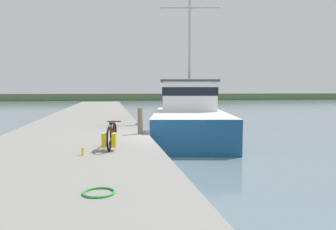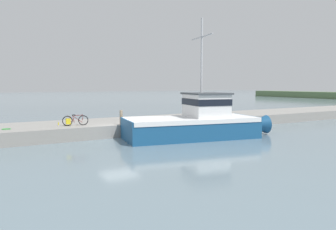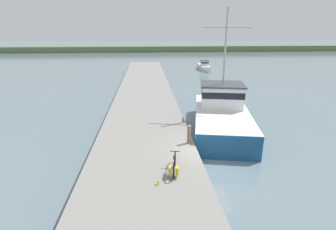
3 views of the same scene
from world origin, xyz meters
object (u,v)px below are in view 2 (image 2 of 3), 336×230
(water_bottle_on_curb, at_px, (58,124))
(fishing_boat_main, at_px, (197,122))
(bicycle_touring, at_px, (73,121))
(mooring_post, at_px, (121,117))

(water_bottle_on_curb, bearing_deg, fishing_boat_main, 59.34)
(bicycle_touring, bearing_deg, fishing_boat_main, 69.70)
(bicycle_touring, distance_m, water_bottle_on_curb, 1.18)
(bicycle_touring, bearing_deg, water_bottle_on_curb, -122.60)
(fishing_boat_main, bearing_deg, bicycle_touring, -108.23)
(fishing_boat_main, height_order, bicycle_touring, fishing_boat_main)
(water_bottle_on_curb, bearing_deg, mooring_post, 64.48)
(fishing_boat_main, xyz_separation_m, water_bottle_on_curb, (-5.10, -8.60, -0.15))
(bicycle_touring, relative_size, water_bottle_on_curb, 8.56)
(fishing_boat_main, xyz_separation_m, bicycle_touring, (-4.34, -7.74, 0.10))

